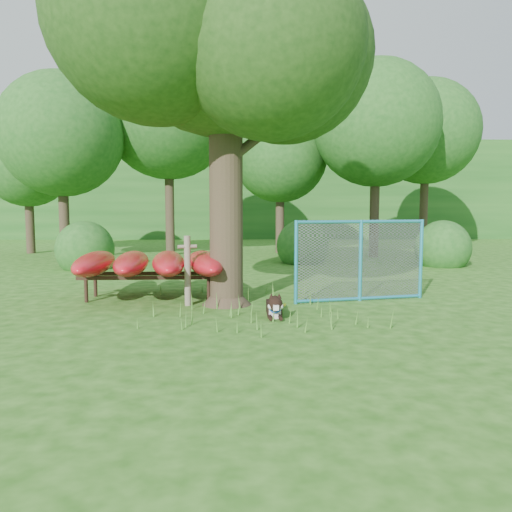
{
  "coord_description": "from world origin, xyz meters",
  "views": [
    {
      "loc": [
        -0.03,
        -8.15,
        1.9
      ],
      "look_at": [
        0.2,
        1.2,
        1.0
      ],
      "focal_mm": 35.0,
      "sensor_mm": 36.0,
      "label": 1
    }
  ],
  "objects_px": {
    "kayak_rack": "(150,263)",
    "husky_dog": "(274,307)",
    "oak_tree": "(222,21)",
    "fence_section": "(360,260)"
  },
  "relations": [
    {
      "from": "oak_tree",
      "to": "kayak_rack",
      "type": "xyz_separation_m",
      "value": [
        -1.56,
        0.63,
        -4.65
      ]
    },
    {
      "from": "oak_tree",
      "to": "husky_dog",
      "type": "relative_size",
      "value": 7.58
    },
    {
      "from": "kayak_rack",
      "to": "fence_section",
      "type": "height_order",
      "value": "fence_section"
    },
    {
      "from": "oak_tree",
      "to": "husky_dog",
      "type": "xyz_separation_m",
      "value": [
        0.93,
        -1.15,
        -5.24
      ]
    },
    {
      "from": "kayak_rack",
      "to": "oak_tree",
      "type": "bearing_deg",
      "value": -22.62
    },
    {
      "from": "husky_dog",
      "to": "fence_section",
      "type": "bearing_deg",
      "value": 38.09
    },
    {
      "from": "oak_tree",
      "to": "kayak_rack",
      "type": "height_order",
      "value": "oak_tree"
    },
    {
      "from": "oak_tree",
      "to": "husky_dog",
      "type": "height_order",
      "value": "oak_tree"
    },
    {
      "from": "kayak_rack",
      "to": "husky_dog",
      "type": "xyz_separation_m",
      "value": [
        2.49,
        -1.78,
        -0.59
      ]
    },
    {
      "from": "kayak_rack",
      "to": "fence_section",
      "type": "distance_m",
      "value": 4.35
    }
  ]
}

